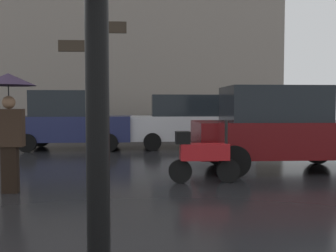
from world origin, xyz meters
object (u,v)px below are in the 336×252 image
street_signpost (92,86)px  parked_scooter (202,155)px  pedestrian_with_umbrella (9,103)px  parked_car_distant (71,120)px  parked_car_left (278,128)px  parked_car_right (189,121)px

street_signpost → parked_scooter: bearing=30.8°
pedestrian_with_umbrella → parked_car_distant: 6.74m
pedestrian_with_umbrella → parked_scooter: (3.46, 0.65, -1.01)m
street_signpost → parked_car_left: bearing=32.5°
pedestrian_with_umbrella → parked_car_distant: size_ratio=0.51×
parked_car_distant → street_signpost: (1.69, -7.24, 0.83)m
parked_scooter → parked_car_left: parked_car_left is taller
pedestrian_with_umbrella → parked_car_right: 7.95m
pedestrian_with_umbrella → parked_car_left: pedestrian_with_umbrella is taller
street_signpost → pedestrian_with_umbrella: bearing=160.5°
parked_scooter → parked_car_distant: bearing=116.1°
parked_car_right → street_signpost: street_signpost is taller
parked_car_right → parked_scooter: bearing=-99.6°
parked_scooter → parked_car_left: (2.01, 1.36, 0.43)m
parked_car_right → street_signpost: bearing=-113.5°
parked_scooter → street_signpost: 2.62m
parked_car_left → street_signpost: size_ratio=1.34×
parked_scooter → parked_car_distant: (-3.65, 6.07, 0.44)m
pedestrian_with_umbrella → parked_car_left: (5.46, 2.00, -0.58)m
parked_car_right → parked_car_left: bearing=-77.8°
parked_car_left → pedestrian_with_umbrella: bearing=13.1°
parked_car_right → pedestrian_with_umbrella: bearing=-125.0°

